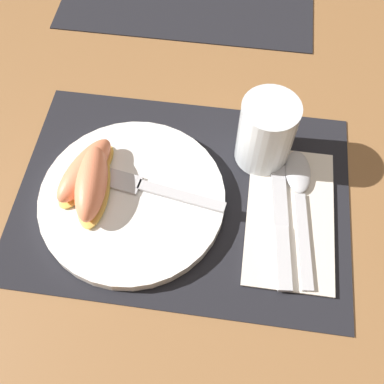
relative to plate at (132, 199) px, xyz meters
The scene contains 10 objects.
ground_plane 0.07m from the plate, 17.54° to the left, with size 3.00×3.00×0.00m, color olive.
placemat 0.07m from the plate, 17.54° to the left, with size 0.43×0.31×0.00m.
plate is the anchor object (origin of this frame).
juice_glass 0.19m from the plate, 31.09° to the left, with size 0.07×0.07×0.10m.
napkin 0.20m from the plate, ahead, with size 0.11×0.20×0.00m.
knife 0.19m from the plate, ahead, with size 0.04×0.21×0.01m.
spoon 0.22m from the plate, 11.82° to the left, with size 0.04×0.20×0.01m.
fork 0.02m from the plate, 44.59° to the left, with size 0.19×0.05×0.00m.
citrus_wedge_0 0.07m from the plate, 159.42° to the left, with size 0.08×0.12×0.03m.
citrus_wedge_1 0.06m from the plate, behind, with size 0.05×0.12×0.04m.
Camera 1 is at (0.05, -0.28, 0.52)m, focal length 42.00 mm.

